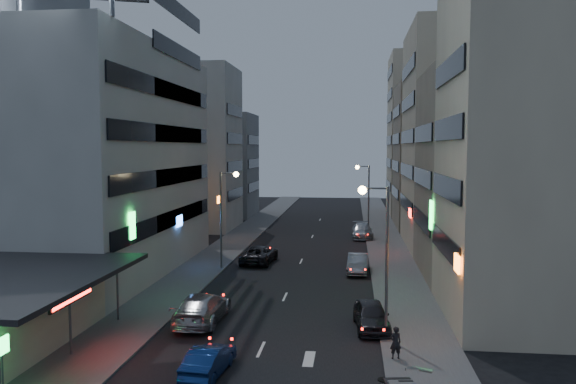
% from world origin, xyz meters
% --- Properties ---
extents(ground, '(180.00, 180.00, 0.00)m').
position_xyz_m(ground, '(0.00, 0.00, 0.00)').
color(ground, black).
rests_on(ground, ground).
extents(sidewalk_left, '(4.00, 120.00, 0.12)m').
position_xyz_m(sidewalk_left, '(-8.00, 30.00, 0.06)').
color(sidewalk_left, '#4C4C4F').
rests_on(sidewalk_left, ground).
extents(sidewalk_right, '(4.00, 120.00, 0.12)m').
position_xyz_m(sidewalk_right, '(8.00, 30.00, 0.06)').
color(sidewalk_right, '#4C4C4F').
rests_on(sidewalk_right, ground).
extents(white_building, '(14.00, 24.00, 18.00)m').
position_xyz_m(white_building, '(-17.00, 20.00, 9.00)').
color(white_building, '#B9B8B3').
rests_on(white_building, ground).
extents(grey_tower, '(10.00, 14.00, 34.00)m').
position_xyz_m(grey_tower, '(-26.00, 23.00, 17.00)').
color(grey_tower, gray).
rests_on(grey_tower, ground).
extents(shophouse_near, '(10.00, 11.00, 20.00)m').
position_xyz_m(shophouse_near, '(15.00, 10.50, 10.00)').
color(shophouse_near, beige).
rests_on(shophouse_near, ground).
extents(shophouse_mid, '(11.00, 12.00, 16.00)m').
position_xyz_m(shophouse_mid, '(15.50, 22.00, 8.00)').
color(shophouse_mid, gray).
rests_on(shophouse_mid, ground).
extents(shophouse_far, '(10.00, 14.00, 22.00)m').
position_xyz_m(shophouse_far, '(15.00, 35.00, 11.00)').
color(shophouse_far, beige).
rests_on(shophouse_far, ground).
extents(far_left_a, '(11.00, 10.00, 20.00)m').
position_xyz_m(far_left_a, '(-15.50, 45.00, 10.00)').
color(far_left_a, '#B9B8B3').
rests_on(far_left_a, ground).
extents(far_left_b, '(12.00, 10.00, 15.00)m').
position_xyz_m(far_left_b, '(-16.00, 58.00, 7.50)').
color(far_left_b, gray).
rests_on(far_left_b, ground).
extents(far_right_a, '(11.00, 12.00, 18.00)m').
position_xyz_m(far_right_a, '(15.50, 50.00, 9.00)').
color(far_right_a, gray).
rests_on(far_right_a, ground).
extents(far_right_b, '(12.00, 12.00, 24.00)m').
position_xyz_m(far_right_b, '(16.00, 64.00, 12.00)').
color(far_right_b, beige).
rests_on(far_right_b, ground).
extents(street_lamp_right_near, '(1.60, 0.44, 8.02)m').
position_xyz_m(street_lamp_right_near, '(5.90, 6.00, 5.36)').
color(street_lamp_right_near, '#595B60').
rests_on(street_lamp_right_near, sidewalk_right).
extents(street_lamp_left, '(1.60, 0.44, 8.02)m').
position_xyz_m(street_lamp_left, '(-5.90, 22.00, 5.36)').
color(street_lamp_left, '#595B60').
rests_on(street_lamp_left, sidewalk_left).
extents(street_lamp_right_far, '(1.60, 0.44, 8.02)m').
position_xyz_m(street_lamp_right_far, '(5.90, 40.00, 5.36)').
color(street_lamp_right_far, '#595B60').
rests_on(street_lamp_right_far, sidewalk_right).
extents(parked_car_right_near, '(2.19, 4.64, 1.53)m').
position_xyz_m(parked_car_right_near, '(5.60, 7.87, 0.77)').
color(parked_car_right_near, '#25252A').
rests_on(parked_car_right_near, ground).
extents(parked_car_right_mid, '(1.79, 4.62, 1.50)m').
position_xyz_m(parked_car_right_mid, '(4.96, 21.94, 0.75)').
color(parked_car_right_mid, '#929399').
rests_on(parked_car_right_mid, ground).
extents(parked_car_left, '(2.93, 5.66, 1.52)m').
position_xyz_m(parked_car_left, '(-3.59, 24.93, 0.76)').
color(parked_car_left, black).
rests_on(parked_car_left, ground).
extents(parked_car_right_far, '(2.46, 5.66, 1.62)m').
position_xyz_m(parked_car_right_far, '(5.60, 39.64, 0.81)').
color(parked_car_right_far, '#999CA1').
rests_on(parked_car_right_far, ground).
extents(road_car_blue, '(1.75, 4.08, 1.31)m').
position_xyz_m(road_car_blue, '(-1.81, 0.66, 0.65)').
color(road_car_blue, navy).
rests_on(road_car_blue, ground).
extents(road_car_silver, '(2.42, 5.90, 1.71)m').
position_xyz_m(road_car_silver, '(-4.09, 7.93, 0.85)').
color(road_car_silver, '#A7AAB0').
rests_on(road_car_silver, ground).
extents(person, '(0.64, 0.51, 1.55)m').
position_xyz_m(person, '(6.58, 3.22, 0.90)').
color(person, black).
rests_on(person, sidewalk_right).
extents(scooter_silver_a, '(1.05, 2.05, 1.20)m').
position_xyz_m(scooter_silver_a, '(7.16, -0.77, 0.72)').
color(scooter_silver_a, '#999DA0').
rests_on(scooter_silver_a, sidewalk_right).
extents(scooter_blue, '(1.27, 2.06, 1.19)m').
position_xyz_m(scooter_blue, '(7.26, 0.38, 0.72)').
color(scooter_blue, navy).
rests_on(scooter_blue, sidewalk_right).
extents(scooter_black_b, '(0.87, 1.82, 1.07)m').
position_xyz_m(scooter_black_b, '(7.06, 1.09, 0.65)').
color(scooter_black_b, black).
rests_on(scooter_black_b, sidewalk_right).
extents(scooter_silver_b, '(1.11, 1.69, 0.98)m').
position_xyz_m(scooter_silver_b, '(8.20, 2.02, 0.61)').
color(scooter_silver_b, gray).
rests_on(scooter_silver_b, sidewalk_right).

